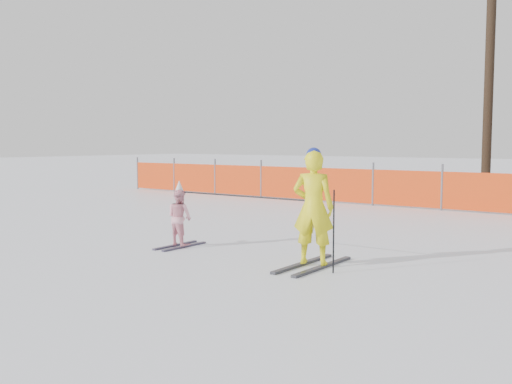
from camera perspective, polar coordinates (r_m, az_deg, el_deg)
ground at (r=9.27m, az=-1.85°, el=-6.39°), size 120.00×120.00×0.00m
adult at (r=8.38m, az=5.75°, el=-1.58°), size 0.70×1.59×1.76m
child at (r=10.06m, az=-7.65°, el=-2.46°), size 0.51×1.05×1.17m
ski_poles at (r=8.75m, az=1.20°, el=-1.46°), size 3.04×0.22×1.17m
safety_fence at (r=17.95m, az=4.71°, el=0.90°), size 15.39×0.06×1.25m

